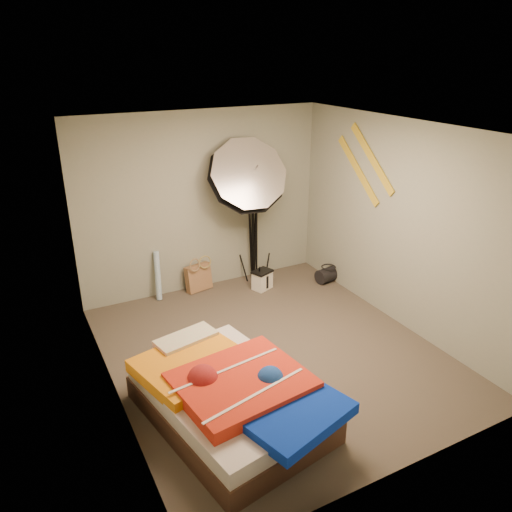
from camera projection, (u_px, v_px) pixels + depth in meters
floor at (273, 352)px, 5.72m from camera, size 4.00×4.00×0.00m
ceiling at (276, 129)px, 4.76m from camera, size 4.00×4.00×0.00m
wall_back at (203, 203)px, 6.87m from camera, size 3.50×0.00×3.50m
wall_front at (410, 343)px, 3.60m from camera, size 3.50×0.00×3.50m
wall_left at (105, 285)px, 4.49m from camera, size 0.00×4.00×4.00m
wall_right at (401, 226)px, 5.98m from camera, size 0.00×4.00×4.00m
tote_bag at (198, 278)px, 7.12m from camera, size 0.41×0.24×0.39m
wrapping_roll at (158, 276)px, 6.82m from camera, size 0.13×0.21×0.68m
camera_case at (262, 280)px, 7.17m from camera, size 0.31×0.27×0.26m
duffel_bag at (328, 275)px, 7.40m from camera, size 0.38×0.27×0.22m
wall_stripe_upper at (372, 159)px, 6.20m from camera, size 0.02×0.91×0.78m
wall_stripe_lower at (358, 170)px, 6.48m from camera, size 0.02×0.91×0.78m
bed at (230, 395)px, 4.59m from camera, size 1.60×2.07×0.52m
photo_umbrella at (246, 177)px, 6.66m from camera, size 1.40×1.09×2.26m
camera_tripod at (253, 230)px, 7.26m from camera, size 0.08×0.08×1.34m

